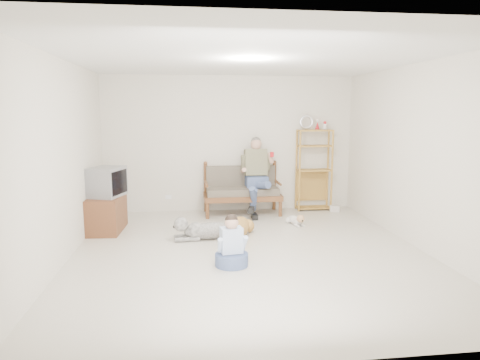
{
  "coord_description": "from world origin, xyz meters",
  "views": [
    {
      "loc": [
        -0.86,
        -5.8,
        2.0
      ],
      "look_at": [
        -0.01,
        1.0,
        0.9
      ],
      "focal_mm": 32.0,
      "sensor_mm": 36.0,
      "label": 1
    }
  ],
  "objects": [
    {
      "name": "tv_stand",
      "position": [
        -2.23,
        1.43,
        0.3
      ],
      "size": [
        0.56,
        0.93,
        0.6
      ],
      "rotation": [
        0.0,
        0.0,
        -0.07
      ],
      "color": "brown",
      "rests_on": "ground"
    },
    {
      "name": "wall_front",
      "position": [
        0.0,
        -2.75,
        1.35
      ],
      "size": [
        5.0,
        0.0,
        5.0
      ],
      "primitive_type": "plane",
      "rotation": [
        -1.57,
        0.0,
        0.0
      ],
      "color": "beige",
      "rests_on": "ground"
    },
    {
      "name": "man",
      "position": [
        0.45,
        2.21,
        0.69
      ],
      "size": [
        0.57,
        0.82,
        1.32
      ],
      "color": "#526397",
      "rests_on": "loveseat"
    },
    {
      "name": "wall_back",
      "position": [
        0.0,
        2.75,
        1.35
      ],
      "size": [
        5.0,
        0.0,
        5.0
      ],
      "primitive_type": "plane",
      "rotation": [
        1.57,
        0.0,
        0.0
      ],
      "color": "beige",
      "rests_on": "ground"
    },
    {
      "name": "crt_tv",
      "position": [
        -2.19,
        1.42,
        0.84
      ],
      "size": [
        0.63,
        0.71,
        0.49
      ],
      "rotation": [
        0.0,
        0.0,
        -0.33
      ],
      "color": "gray",
      "rests_on": "tv_stand"
    },
    {
      "name": "child",
      "position": [
        -0.31,
        -0.46,
        0.25
      ],
      "size": [
        0.44,
        0.44,
        0.69
      ],
      "rotation": [
        0.0,
        0.0,
        0.16
      ],
      "color": "#526397",
      "rests_on": "ground"
    },
    {
      "name": "shaggy_dog",
      "position": [
        -0.61,
        0.75,
        0.15
      ],
      "size": [
        1.27,
        0.37,
        0.38
      ],
      "rotation": [
        0.0,
        0.0,
        -1.49
      ],
      "color": "silver",
      "rests_on": "ground"
    },
    {
      "name": "book_stack",
      "position": [
        2.09,
        2.32,
        0.06
      ],
      "size": [
        0.23,
        0.2,
        0.12
      ],
      "primitive_type": "cube",
      "rotation": [
        0.0,
        0.0,
        -0.4
      ],
      "color": "silver",
      "rests_on": "ground"
    },
    {
      "name": "loveseat",
      "position": [
        0.2,
        2.42,
        0.49
      ],
      "size": [
        1.5,
        0.7,
        0.95
      ],
      "rotation": [
        0.0,
        0.0,
        0.0
      ],
      "color": "brown",
      "rests_on": "ground"
    },
    {
      "name": "floor",
      "position": [
        0.0,
        0.0,
        0.0
      ],
      "size": [
        5.5,
        5.5,
        0.0
      ],
      "primitive_type": "plane",
      "color": "silver",
      "rests_on": "ground"
    },
    {
      "name": "etagere",
      "position": [
        1.69,
        2.55,
        0.84
      ],
      "size": [
        0.73,
        0.32,
        1.93
      ],
      "color": "gold",
      "rests_on": "ground"
    },
    {
      "name": "wall_left",
      "position": [
        -2.5,
        0.0,
        1.35
      ],
      "size": [
        0.0,
        5.5,
        5.5
      ],
      "primitive_type": "plane",
      "rotation": [
        1.57,
        0.0,
        1.57
      ],
      "color": "beige",
      "rests_on": "ground"
    },
    {
      "name": "terrier",
      "position": [
        1.05,
        1.39,
        0.09
      ],
      "size": [
        0.25,
        0.58,
        0.22
      ],
      "rotation": [
        0.0,
        0.0,
        0.23
      ],
      "color": "silver",
      "rests_on": "ground"
    },
    {
      "name": "wall_outlet",
      "position": [
        -1.25,
        2.73,
        0.3
      ],
      "size": [
        0.12,
        0.02,
        0.08
      ],
      "primitive_type": "cube",
      "color": "white",
      "rests_on": "ground"
    },
    {
      "name": "golden_retriever",
      "position": [
        -0.1,
        0.7,
        0.17
      ],
      "size": [
        0.58,
        1.34,
        0.41
      ],
      "rotation": [
        0.0,
        0.0,
        -0.28
      ],
      "color": "#A37E38",
      "rests_on": "ground"
    },
    {
      "name": "wall_right",
      "position": [
        2.5,
        0.0,
        1.35
      ],
      "size": [
        0.0,
        5.5,
        5.5
      ],
      "primitive_type": "plane",
      "rotation": [
        1.57,
        0.0,
        -1.57
      ],
      "color": "beige",
      "rests_on": "ground"
    },
    {
      "name": "ceiling",
      "position": [
        0.0,
        0.0,
        2.7
      ],
      "size": [
        5.5,
        5.5,
        0.0
      ],
      "primitive_type": "plane",
      "rotation": [
        3.14,
        0.0,
        0.0
      ],
      "color": "white",
      "rests_on": "ground"
    }
  ]
}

